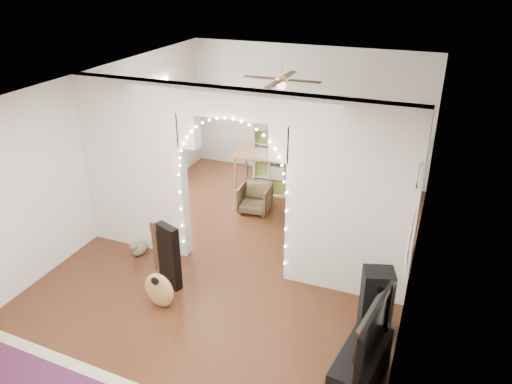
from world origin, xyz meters
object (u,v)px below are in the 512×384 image
(media_console, at_px, (360,369))
(dining_chair_left, at_px, (255,198))
(floor_speaker, at_px, (376,303))
(bookcase, at_px, (289,162))
(dining_chair_right, at_px, (332,224))
(acoustic_guitar, at_px, (158,277))
(dining_table, at_px, (265,156))

(media_console, xyz_separation_m, dining_chair_left, (-2.57, 3.45, 0.00))
(floor_speaker, xyz_separation_m, bookcase, (-2.22, 3.41, 0.24))
(dining_chair_right, bearing_deg, media_console, -74.18)
(floor_speaker, relative_size, dining_chair_left, 1.65)
(media_console, xyz_separation_m, bookcase, (-2.21, 4.31, 0.45))
(bookcase, height_order, dining_chair_left, bookcase)
(media_console, xyz_separation_m, dining_chair_right, (-1.03, 3.03, 0.01))
(acoustic_guitar, height_order, dining_table, acoustic_guitar)
(media_console, height_order, dining_chair_left, dining_chair_left)
(acoustic_guitar, relative_size, dining_chair_left, 1.95)
(acoustic_guitar, xyz_separation_m, dining_table, (-0.03, 4.08, 0.21))
(dining_table, height_order, dining_chair_left, dining_table)
(dining_table, bearing_deg, floor_speaker, -54.95)
(dining_chair_left, height_order, dining_chair_right, dining_chair_right)
(dining_chair_right, bearing_deg, floor_speaker, -66.99)
(bookcase, height_order, dining_table, bookcase)
(dining_table, relative_size, dining_chair_left, 2.22)
(bookcase, bearing_deg, floor_speaker, -72.31)
(acoustic_guitar, relative_size, floor_speaker, 1.18)
(acoustic_guitar, height_order, floor_speaker, acoustic_guitar)
(bookcase, relative_size, dining_chair_right, 2.49)
(floor_speaker, height_order, bookcase, bookcase)
(media_console, height_order, dining_table, dining_table)
(acoustic_guitar, relative_size, bookcase, 0.77)
(floor_speaker, height_order, dining_table, floor_speaker)
(floor_speaker, xyz_separation_m, dining_chair_right, (-1.04, 2.12, -0.20))
(acoustic_guitar, distance_m, media_console, 2.77)
(floor_speaker, bearing_deg, media_console, -107.27)
(acoustic_guitar, distance_m, bookcase, 3.95)
(media_console, bearing_deg, dining_chair_right, 117.61)
(media_console, height_order, bookcase, bookcase)
(dining_chair_left, bearing_deg, acoustic_guitar, -97.05)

